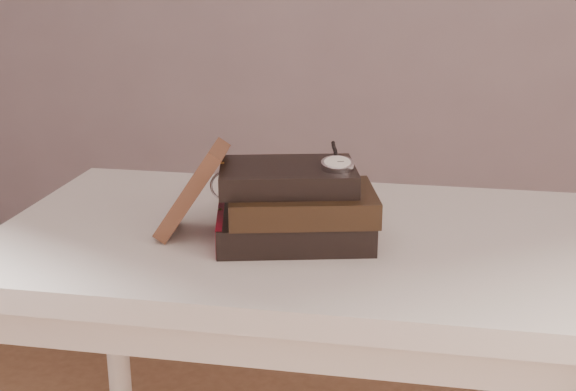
# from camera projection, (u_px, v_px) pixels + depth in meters

# --- Properties ---
(table) EXTENTS (1.00, 0.60, 0.75)m
(table) POSITION_uv_depth(u_px,v_px,m) (296.00, 281.00, 1.28)
(table) COLOR beige
(table) RESTS_ON ground
(book_stack) EXTENTS (0.28, 0.22, 0.12)m
(book_stack) POSITION_uv_depth(u_px,v_px,m) (295.00, 207.00, 1.19)
(book_stack) COLOR black
(book_stack) RESTS_ON table
(journal) EXTENTS (0.13, 0.12, 0.15)m
(journal) POSITION_uv_depth(u_px,v_px,m) (192.00, 190.00, 1.22)
(journal) COLOR #45261A
(journal) RESTS_ON table
(pocket_watch) EXTENTS (0.06, 0.16, 0.02)m
(pocket_watch) POSITION_uv_depth(u_px,v_px,m) (337.00, 163.00, 1.17)
(pocket_watch) COLOR silver
(pocket_watch) RESTS_ON book_stack
(eyeglasses) EXTENTS (0.13, 0.14, 0.05)m
(eyeglasses) POSITION_uv_depth(u_px,v_px,m) (240.00, 185.00, 1.27)
(eyeglasses) COLOR silver
(eyeglasses) RESTS_ON book_stack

